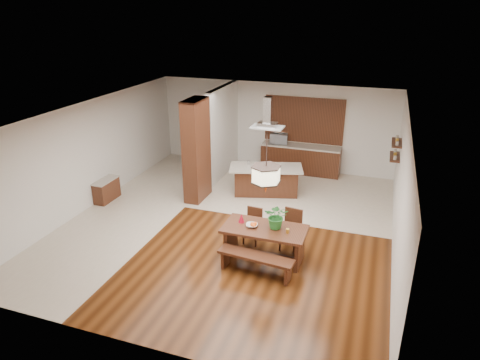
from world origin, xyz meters
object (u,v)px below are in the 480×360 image
at_px(foliage_plant, 277,216).
at_px(microwave, 279,139).
at_px(dining_chair_left, 252,226).
at_px(fruit_bowl, 252,225).
at_px(island_cup, 278,168).
at_px(dining_bench, 256,265).
at_px(range_hood, 268,113).
at_px(kitchen_island, 266,180).
at_px(hallway_console, 107,190).
at_px(dining_chair_right, 290,231).
at_px(dining_table, 265,236).
at_px(pendant_lantern, 266,163).

distance_m(foliage_plant, microwave, 5.53).
distance_m(dining_chair_left, microwave, 4.98).
distance_m(fruit_bowl, island_cup, 3.32).
relative_size(dining_bench, range_hood, 1.79).
xyz_separation_m(foliage_plant, island_cup, (-0.78, 3.19, -0.13)).
bearing_deg(island_cup, microwave, 103.46).
height_order(kitchen_island, island_cup, island_cup).
bearing_deg(dining_bench, kitchen_island, 102.70).
bearing_deg(dining_chair_left, fruit_bowl, -69.49).
relative_size(hallway_console, range_hood, 0.98).
height_order(dining_bench, dining_chair_right, dining_chair_right).
relative_size(dining_bench, dining_chair_left, 1.90).
relative_size(dining_table, fruit_bowl, 7.20).
xyz_separation_m(dining_chair_right, microwave, (-1.52, 4.89, 0.63)).
height_order(kitchen_island, microwave, microwave).
bearing_deg(foliage_plant, hallway_console, 165.37).
distance_m(dining_chair_left, pendant_lantern, 1.96).
bearing_deg(foliage_plant, dining_bench, -108.13).
bearing_deg(dining_table, dining_bench, -89.89).
height_order(dining_table, island_cup, island_cup).
height_order(foliage_plant, kitchen_island, foliage_plant).
relative_size(kitchen_island, microwave, 3.91).
bearing_deg(island_cup, dining_table, -80.54).
height_order(hallway_console, range_hood, range_hood).
bearing_deg(pendant_lantern, foliage_plant, 17.57).
distance_m(hallway_console, fruit_bowl, 5.08).
bearing_deg(kitchen_island, range_hood, 74.14).
relative_size(pendant_lantern, fruit_bowl, 5.20).
bearing_deg(dining_chair_left, hallway_console, 173.04).
distance_m(dining_bench, fruit_bowl, 0.88).
xyz_separation_m(pendant_lantern, island_cup, (-0.54, 3.26, -1.33)).
bearing_deg(dining_bench, pendant_lantern, 90.11).
bearing_deg(range_hood, hallway_console, -155.47).
relative_size(hallway_console, foliage_plant, 1.55).
height_order(dining_chair_right, fruit_bowl, dining_chair_right).
height_order(pendant_lantern, microwave, pendant_lantern).
height_order(dining_bench, island_cup, island_cup).
bearing_deg(dining_chair_right, fruit_bowl, -133.56).
height_order(dining_bench, kitchen_island, kitchen_island).
bearing_deg(foliage_plant, dining_table, -162.43).
bearing_deg(dining_bench, microwave, 99.93).
xyz_separation_m(dining_table, dining_chair_right, (0.45, 0.55, -0.08)).
bearing_deg(foliage_plant, range_hood, 109.13).
bearing_deg(hallway_console, island_cup, 21.42).
bearing_deg(kitchen_island, dining_table, -90.83).
bearing_deg(microwave, fruit_bowl, -93.44).
relative_size(dining_table, foliage_plant, 3.20).
distance_m(pendant_lantern, range_hood, 3.52).
height_order(range_hood, microwave, range_hood).
bearing_deg(dining_bench, hallway_console, 157.40).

